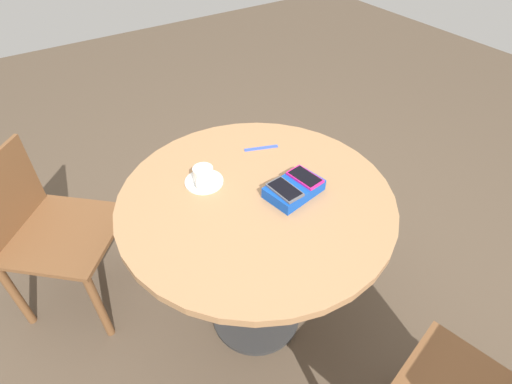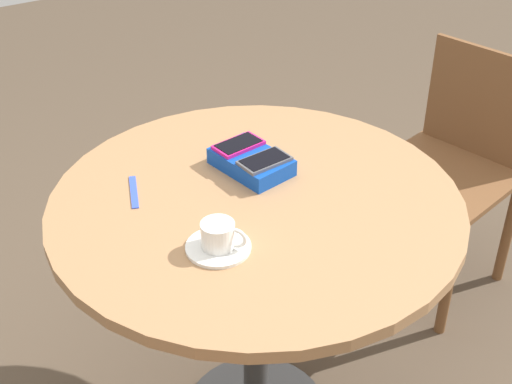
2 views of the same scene
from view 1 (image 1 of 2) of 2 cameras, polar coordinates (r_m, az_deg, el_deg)
name	(u,v)px [view 1 (image 1 of 2)]	position (r m, az deg, el deg)	size (l,w,h in m)	color
ground_plane	(256,315)	(2.01, 0.00, -17.11)	(8.00, 8.00, 0.00)	brown
round_table	(256,220)	(1.49, 0.00, -4.09)	(0.98, 0.98, 0.77)	#2D2D2D
phone_box	(294,189)	(1.41, 5.43, 0.44)	(0.22, 0.16, 0.04)	#0F42AD
phone_magenta	(305,177)	(1.43, 7.00, 2.11)	(0.09, 0.13, 0.01)	#D11975
phone_gray	(285,190)	(1.37, 4.13, 0.34)	(0.08, 0.13, 0.01)	#515156
saucer	(204,182)	(1.48, -7.42, 1.48)	(0.14, 0.14, 0.01)	white
coffee_cup	(203,175)	(1.45, -7.57, 2.46)	(0.09, 0.08, 0.06)	white
lanyard_strap	(261,148)	(1.64, 0.75, 6.30)	(0.14, 0.02, 0.00)	blue
chair_near_window	(51,232)	(1.97, -27.29, -5.11)	(0.62, 0.62, 0.79)	brown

